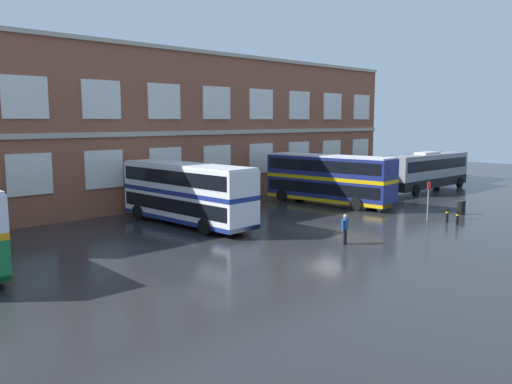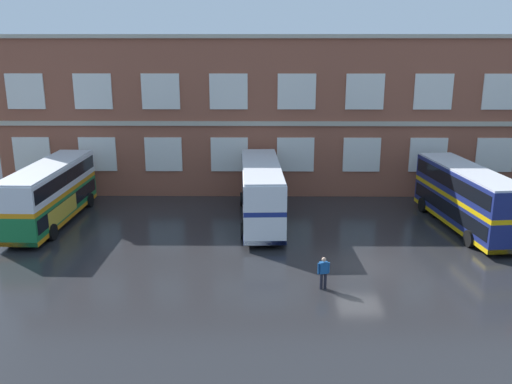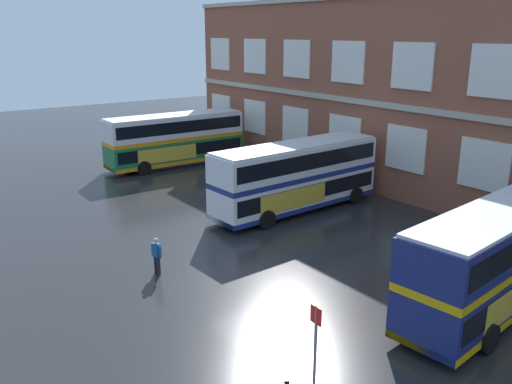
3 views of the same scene
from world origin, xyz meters
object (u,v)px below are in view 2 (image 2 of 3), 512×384
double_decker_near (51,193)px  double_decker_far (467,197)px  waiting_passenger (323,272)px  double_decker_middle (261,192)px

double_decker_near → double_decker_far: bearing=-1.7°
double_decker_near → waiting_passenger: (17.40, -10.20, -1.22)m
double_decker_near → double_decker_middle: size_ratio=1.00×
double_decker_near → double_decker_middle: (14.29, 0.40, 0.00)m
double_decker_near → double_decker_middle: 14.29m
double_decker_far → waiting_passenger: size_ratio=6.60×
double_decker_far → waiting_passenger: (-10.39, -9.36, -1.22)m
double_decker_near → waiting_passenger: double_decker_near is taller
double_decker_near → double_decker_far: 27.80m
double_decker_near → double_decker_far: same height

